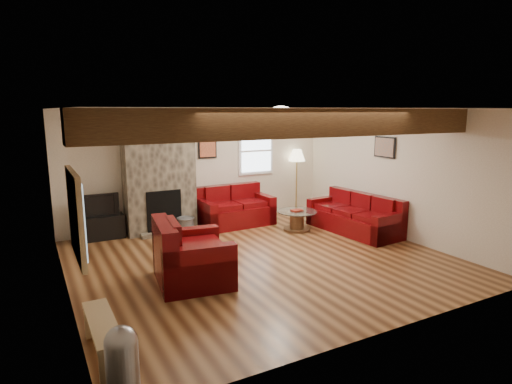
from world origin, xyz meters
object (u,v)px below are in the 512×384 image
sofa_three (354,213)px  loveseat (235,206)px  coffee_table (297,220)px  floor_lamp (297,159)px  television (98,205)px  tv_cabinet (99,227)px  armchair_red (193,251)px

sofa_three → loveseat: 2.53m
coffee_table → floor_lamp: (0.85, 1.31, 1.12)m
sofa_three → television: size_ratio=2.61×
loveseat → floor_lamp: floor_lamp is taller
coffee_table → sofa_three: bearing=-34.8°
tv_cabinet → armchair_red: bearing=-73.0°
coffee_table → television: bearing=160.9°
coffee_table → television: 3.99m
floor_lamp → tv_cabinet: bearing=-179.8°
armchair_red → coffee_table: bearing=-53.2°
television → loveseat: bearing=-6.1°
loveseat → sofa_three: bearing=-42.9°
loveseat → television: (-2.79, 0.30, 0.27)m
sofa_three → tv_cabinet: 5.09m
armchair_red → television: armchair_red is taller
television → coffee_table: bearing=-19.1°
tv_cabinet → loveseat: bearing=-6.1°
sofa_three → television: 5.10m
coffee_table → television: (-3.74, 1.29, 0.48)m
coffee_table → armchair_red: bearing=-151.3°
sofa_three → armchair_red: bearing=-81.4°
armchair_red → tv_cabinet: size_ratio=1.24×
sofa_three → television: (-4.70, 1.96, 0.30)m
tv_cabinet → floor_lamp: floor_lamp is taller
armchair_red → coffee_table: 3.28m
tv_cabinet → television: 0.45m
sofa_three → television: television is taller
armchair_red → tv_cabinet: armchair_red is taller
loveseat → armchair_red: armchair_red is taller
sofa_three → armchair_red: (-3.82, -0.91, 0.08)m
armchair_red → floor_lamp: 4.78m
floor_lamp → coffee_table: bearing=-123.0°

